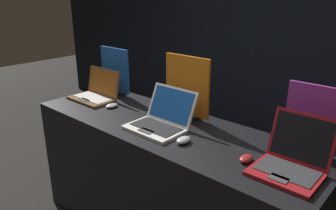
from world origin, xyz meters
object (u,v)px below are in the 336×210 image
at_px(laptop_front, 96,92).
at_px(promo_stand_back, 315,122).
at_px(laptop_middle, 161,119).
at_px(mouse_front, 112,106).
at_px(mouse_back, 246,159).
at_px(promo_stand_middle, 187,88).
at_px(laptop_back, 292,160).
at_px(promo_stand_front, 115,72).
at_px(mouse_middle, 184,140).

height_order(laptop_front, promo_stand_back, promo_stand_back).
bearing_deg(laptop_front, laptop_middle, -5.52).
relative_size(laptop_front, mouse_front, 3.74).
relative_size(mouse_front, laptop_middle, 0.28).
height_order(mouse_front, mouse_back, mouse_back).
bearing_deg(promo_stand_middle, laptop_back, -15.12).
distance_m(mouse_front, laptop_middle, 0.56).
bearing_deg(laptop_middle, promo_stand_middle, 90.00).
xyz_separation_m(promo_stand_front, mouse_back, (1.47, -0.32, -0.17)).
bearing_deg(laptop_front, promo_stand_back, 7.75).
bearing_deg(mouse_front, promo_stand_middle, 23.04).
relative_size(promo_stand_middle, laptop_back, 1.28).
relative_size(laptop_front, promo_stand_back, 0.98).
bearing_deg(promo_stand_middle, laptop_front, -166.96).
bearing_deg(mouse_back, laptop_front, 175.73).
xyz_separation_m(promo_stand_front, laptop_back, (1.68, -0.26, -0.13)).
relative_size(laptop_front, promo_stand_front, 0.96).
bearing_deg(laptop_back, promo_stand_front, 171.27).
relative_size(laptop_middle, mouse_middle, 3.54).
distance_m(mouse_front, promo_stand_middle, 0.64).
relative_size(mouse_front, promo_stand_middle, 0.23).
distance_m(mouse_middle, mouse_back, 0.40).
bearing_deg(promo_stand_front, laptop_middle, -19.71).
relative_size(mouse_front, mouse_back, 1.07).
bearing_deg(promo_stand_front, laptop_back, -8.73).
bearing_deg(mouse_front, promo_stand_back, 11.00).
bearing_deg(mouse_back, promo_stand_middle, 155.31).
distance_m(mouse_middle, promo_stand_middle, 0.48).
height_order(mouse_middle, mouse_back, mouse_middle).
height_order(laptop_middle, mouse_back, laptop_middle).
height_order(mouse_back, promo_stand_back, promo_stand_back).
distance_m(promo_stand_front, promo_stand_back, 1.68).
relative_size(laptop_front, promo_stand_middle, 0.87).
height_order(laptop_front, mouse_middle, laptop_front).
height_order(laptop_front, mouse_front, laptop_front).
bearing_deg(laptop_back, promo_stand_back, 90.00).
bearing_deg(promo_stand_back, mouse_back, -122.57).
bearing_deg(mouse_middle, mouse_front, 172.18).
bearing_deg(laptop_middle, mouse_front, 176.76).
distance_m(promo_stand_front, laptop_back, 1.71).
xyz_separation_m(promo_stand_middle, laptop_back, (0.87, -0.23, -0.15)).
bearing_deg(laptop_front, mouse_back, -4.27).
distance_m(promo_stand_middle, mouse_back, 0.74).
xyz_separation_m(mouse_front, laptop_middle, (0.56, -0.03, 0.04)).
xyz_separation_m(laptop_middle, promo_stand_back, (0.87, 0.31, 0.13)).
bearing_deg(laptop_front, laptop_back, -1.52).
distance_m(laptop_front, mouse_front, 0.27).
bearing_deg(laptop_back, mouse_back, -163.33).
height_order(mouse_front, laptop_back, laptop_back).
height_order(mouse_front, promo_stand_back, promo_stand_back).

